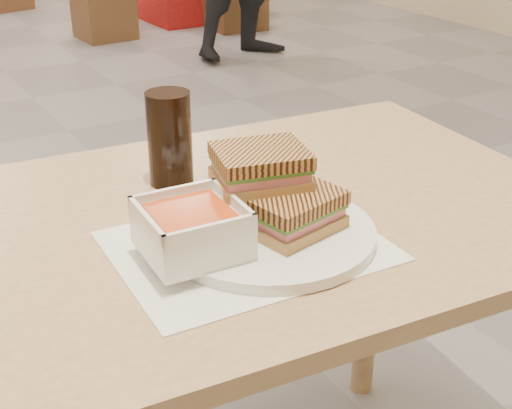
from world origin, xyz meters
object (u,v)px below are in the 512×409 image
main_table (198,286)px  panini_lower (292,211)px  bg_chair_1r (235,0)px  plate (269,233)px  soup_bowl (192,231)px  cola_glass (170,139)px  bg_chair_1l (104,9)px

main_table → panini_lower: size_ratio=8.70×
main_table → bg_chair_1r: bearing=59.8°
main_table → plate: size_ratio=4.16×
soup_bowl → cola_glass: bearing=71.0°
panini_lower → cola_glass: 0.28m
panini_lower → bg_chair_1r: bearing=61.4°
main_table → bg_chair_1r: main_table is taller
bg_chair_1l → bg_chair_1r: 1.01m
panini_lower → bg_chair_1r: size_ratio=0.33×
main_table → soup_bowl: bearing=-118.1°
soup_bowl → plate: bearing=0.5°
panini_lower → bg_chair_1l: size_ratio=0.34×
bg_chair_1l → bg_chair_1r: bg_chair_1r is taller
soup_bowl → panini_lower: (0.15, -0.02, -0.00)m
panini_lower → main_table: bearing=126.9°
main_table → bg_chair_1r: size_ratio=2.88×
main_table → bg_chair_1r: (2.39, 4.09, -0.42)m
plate → bg_chair_1l: 4.64m
cola_glass → bg_chair_1r: (2.36, 3.95, -0.61)m
panini_lower → cola_glass: bearing=102.8°
plate → cola_glass: 0.26m
plate → panini_lower: panini_lower is taller
soup_bowl → panini_lower: bearing=-6.3°
main_table → cola_glass: bearing=78.3°
bg_chair_1l → soup_bowl: bearing=-108.2°
main_table → bg_chair_1l: main_table is taller
main_table → bg_chair_1l: bearing=72.0°
panini_lower → bg_chair_1l: panini_lower is taller
panini_lower → cola_glass: (-0.06, 0.27, 0.03)m
plate → panini_lower: bearing=-33.1°
plate → soup_bowl: bearing=-179.5°
bg_chair_1l → plate: bearing=-106.8°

